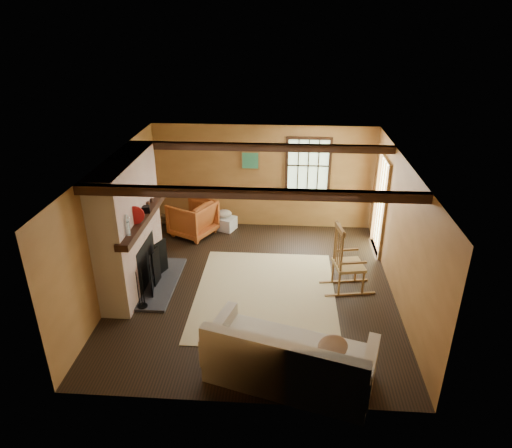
# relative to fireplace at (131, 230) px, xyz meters

# --- Properties ---
(ground) EXTENTS (5.50, 5.50, 0.00)m
(ground) POSITION_rel_fireplace_xyz_m (2.23, 0.00, -1.10)
(ground) COLOR black
(ground) RESTS_ON ground
(room_envelope) EXTENTS (5.02, 5.52, 2.44)m
(room_envelope) POSITION_rel_fireplace_xyz_m (2.45, 0.26, 0.53)
(room_envelope) COLOR #A4713A
(room_envelope) RESTS_ON ground
(fireplace) EXTENTS (1.02, 2.30, 2.40)m
(fireplace) POSITION_rel_fireplace_xyz_m (0.00, 0.00, 0.00)
(fireplace) COLOR #AF5C43
(fireplace) RESTS_ON ground
(rug) EXTENTS (2.50, 3.00, 0.01)m
(rug) POSITION_rel_fireplace_xyz_m (2.43, -0.20, -1.10)
(rug) COLOR tan
(rug) RESTS_ON ground
(rocking_chair) EXTENTS (1.00, 0.64, 1.29)m
(rocking_chair) POSITION_rel_fireplace_xyz_m (3.87, 0.08, -0.56)
(rocking_chair) COLOR tan
(rocking_chair) RESTS_ON ground
(sofa) EXTENTS (2.44, 1.59, 0.91)m
(sofa) POSITION_rel_fireplace_xyz_m (2.85, -2.31, -0.78)
(sofa) COLOR beige
(sofa) RESTS_ON ground
(firewood_pile) EXTENTS (0.73, 0.13, 0.26)m
(firewood_pile) POSITION_rel_fireplace_xyz_m (0.17, 2.60, -0.97)
(firewood_pile) COLOR brown
(firewood_pile) RESTS_ON ground
(laundry_basket) EXTENTS (0.61, 0.54, 0.30)m
(laundry_basket) POSITION_rel_fireplace_xyz_m (1.33, 2.46, -0.95)
(laundry_basket) COLOR silver
(laundry_basket) RESTS_ON ground
(basket_pillow) EXTENTS (0.36, 0.29, 0.18)m
(basket_pillow) POSITION_rel_fireplace_xyz_m (1.33, 2.46, -0.71)
(basket_pillow) COLOR beige
(basket_pillow) RESTS_ON laundry_basket
(armchair) EXTENTS (1.19, 1.18, 0.81)m
(armchair) POSITION_rel_fireplace_xyz_m (0.66, 2.12, -0.70)
(armchair) COLOR #BF6026
(armchair) RESTS_ON ground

